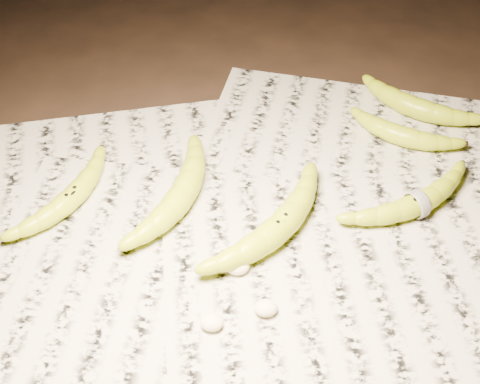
{
  "coord_description": "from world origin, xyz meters",
  "views": [
    {
      "loc": [
        -0.04,
        -0.64,
        0.7
      ],
      "look_at": [
        -0.02,
        0.02,
        0.05
      ],
      "focal_mm": 50.0,
      "sensor_mm": 36.0,
      "label": 1
    }
  ],
  "objects_px": {
    "banana_taped": "(417,202)",
    "banana_upper_a": "(415,105)",
    "banana_upper_b": "(401,134)",
    "banana_left_a": "(71,196)",
    "banana_left_b": "(182,193)",
    "banana_center": "(280,225)"
  },
  "relations": [
    {
      "from": "banana_taped",
      "to": "banana_upper_a",
      "type": "bearing_deg",
      "value": 51.13
    },
    {
      "from": "banana_taped",
      "to": "banana_upper_a",
      "type": "relative_size",
      "value": 1.09
    },
    {
      "from": "banana_upper_b",
      "to": "banana_left_a",
      "type": "bearing_deg",
      "value": -136.83
    },
    {
      "from": "banana_left_a",
      "to": "banana_left_b",
      "type": "height_order",
      "value": "banana_left_b"
    },
    {
      "from": "banana_taped",
      "to": "banana_upper_a",
      "type": "distance_m",
      "value": 0.23
    },
    {
      "from": "banana_upper_b",
      "to": "banana_left_b",
      "type": "bearing_deg",
      "value": -130.54
    },
    {
      "from": "banana_taped",
      "to": "banana_upper_b",
      "type": "relative_size",
      "value": 1.27
    },
    {
      "from": "banana_upper_b",
      "to": "banana_center",
      "type": "bearing_deg",
      "value": -107.73
    },
    {
      "from": "banana_left_b",
      "to": "banana_taped",
      "type": "bearing_deg",
      "value": -71.33
    },
    {
      "from": "banana_left_a",
      "to": "banana_taped",
      "type": "xyz_separation_m",
      "value": [
        0.49,
        -0.03,
        0.0
      ]
    },
    {
      "from": "banana_upper_a",
      "to": "banana_taped",
      "type": "bearing_deg",
      "value": -65.62
    },
    {
      "from": "banana_left_a",
      "to": "banana_center",
      "type": "bearing_deg",
      "value": -71.09
    },
    {
      "from": "banana_center",
      "to": "banana_taped",
      "type": "xyz_separation_m",
      "value": [
        0.2,
        0.04,
        -0.0
      ]
    },
    {
      "from": "banana_upper_a",
      "to": "banana_left_a",
      "type": "bearing_deg",
      "value": -124.5
    },
    {
      "from": "banana_left_b",
      "to": "banana_taped",
      "type": "xyz_separation_m",
      "value": [
        0.33,
        -0.03,
        -0.0
      ]
    },
    {
      "from": "banana_left_a",
      "to": "banana_upper_b",
      "type": "distance_m",
      "value": 0.52
    },
    {
      "from": "banana_center",
      "to": "banana_taped",
      "type": "height_order",
      "value": "banana_center"
    },
    {
      "from": "banana_center",
      "to": "banana_upper_b",
      "type": "distance_m",
      "value": 0.28
    },
    {
      "from": "banana_upper_a",
      "to": "banana_upper_b",
      "type": "distance_m",
      "value": 0.08
    },
    {
      "from": "banana_upper_a",
      "to": "banana_upper_b",
      "type": "height_order",
      "value": "banana_upper_a"
    },
    {
      "from": "banana_center",
      "to": "banana_upper_a",
      "type": "height_order",
      "value": "banana_center"
    },
    {
      "from": "banana_left_a",
      "to": "banana_left_b",
      "type": "relative_size",
      "value": 0.9
    }
  ]
}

